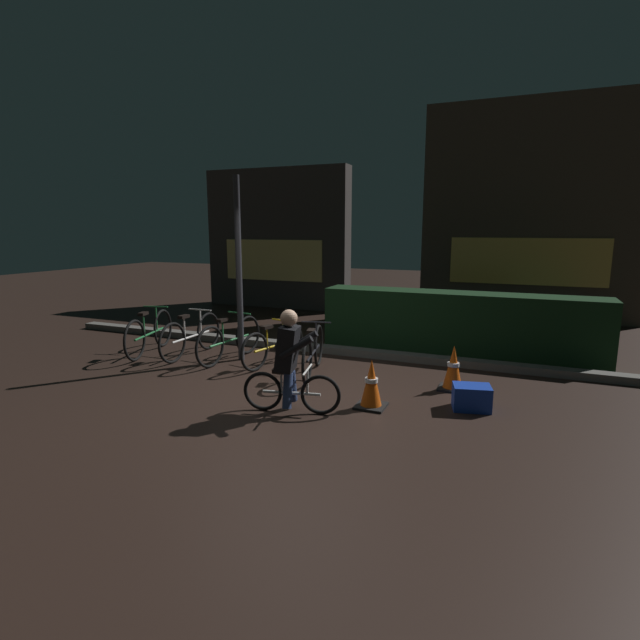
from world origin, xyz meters
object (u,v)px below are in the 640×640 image
at_px(parked_bike_right_mid, 313,352).
at_px(parked_bike_leftmost, 150,333).
at_px(parked_bike_left_mid, 191,336).
at_px(blue_crate, 472,397).
at_px(parked_bike_center_left, 230,340).
at_px(street_post, 239,270).
at_px(cyclist, 289,361).
at_px(traffic_cone_far, 453,368).
at_px(parked_bike_center_right, 274,345).
at_px(traffic_cone_near, 371,384).

bearing_deg(parked_bike_right_mid, parked_bike_leftmost, 75.33).
relative_size(parked_bike_left_mid, parked_bike_right_mid, 1.05).
xyz_separation_m(parked_bike_left_mid, blue_crate, (4.71, -0.79, -0.20)).
bearing_deg(parked_bike_center_left, street_post, -50.01).
height_order(parked_bike_leftmost, parked_bike_left_mid, parked_bike_leftmost).
distance_m(parked_bike_leftmost, blue_crate, 5.55).
bearing_deg(cyclist, blue_crate, 12.77).
bearing_deg(parked_bike_left_mid, traffic_cone_far, -92.10).
distance_m(street_post, parked_bike_leftmost, 2.07).
distance_m(parked_bike_center_right, parked_bike_right_mid, 0.83).
distance_m(parked_bike_right_mid, blue_crate, 2.43).
distance_m(parked_bike_center_left, parked_bike_right_mid, 1.61).
bearing_deg(street_post, blue_crate, -13.34).
height_order(street_post, cyclist, street_post).
height_order(parked_bike_center_left, blue_crate, parked_bike_center_left).
relative_size(parked_bike_left_mid, blue_crate, 3.83).
bearing_deg(parked_bike_left_mid, parked_bike_center_right, -89.12).
distance_m(parked_bike_leftmost, traffic_cone_far, 5.19).
distance_m(street_post, cyclist, 2.69).
bearing_deg(cyclist, parked_bike_right_mid, 91.34).
distance_m(street_post, parked_bike_center_right, 1.35).
distance_m(parked_bike_leftmost, cyclist, 3.85).
distance_m(parked_bike_right_mid, cyclist, 1.57).
height_order(parked_bike_left_mid, traffic_cone_far, parked_bike_left_mid).
height_order(parked_bike_leftmost, traffic_cone_far, parked_bike_leftmost).
relative_size(parked_bike_center_left, traffic_cone_far, 2.72).
relative_size(parked_bike_leftmost, parked_bike_left_mid, 1.00).
bearing_deg(parked_bike_right_mid, street_post, 64.44).
relative_size(traffic_cone_near, traffic_cone_far, 0.98).
bearing_deg(traffic_cone_near, parked_bike_center_right, 148.42).
bearing_deg(cyclist, parked_bike_left_mid, 136.24).
distance_m(parked_bike_right_mid, traffic_cone_far, 2.04).
relative_size(parked_bike_left_mid, parked_bike_center_right, 1.13).
bearing_deg(parked_bike_center_left, parked_bike_leftmost, 100.32).
relative_size(parked_bike_center_right, traffic_cone_far, 2.42).
bearing_deg(parked_bike_center_left, blue_crate, -96.24).
relative_size(street_post, parked_bike_center_right, 2.01).
distance_m(parked_bike_left_mid, traffic_cone_near, 3.76).
bearing_deg(parked_bike_leftmost, parked_bike_right_mid, -106.04).
bearing_deg(traffic_cone_far, street_post, 176.38).
bearing_deg(parked_bike_leftmost, street_post, -96.75).
xyz_separation_m(parked_bike_left_mid, parked_bike_center_right, (1.57, 0.04, -0.03)).
xyz_separation_m(street_post, parked_bike_right_mid, (1.44, -0.31, -1.15)).
bearing_deg(parked_bike_center_right, parked_bike_center_left, 104.57).
distance_m(street_post, parked_bike_center_left, 1.16).
bearing_deg(parked_bike_center_left, cyclist, -126.14).
relative_size(parked_bike_center_right, blue_crate, 3.39).
xyz_separation_m(street_post, blue_crate, (3.79, -0.90, -1.35)).
height_order(parked_bike_left_mid, traffic_cone_near, parked_bike_left_mid).
height_order(parked_bike_center_left, cyclist, cyclist).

